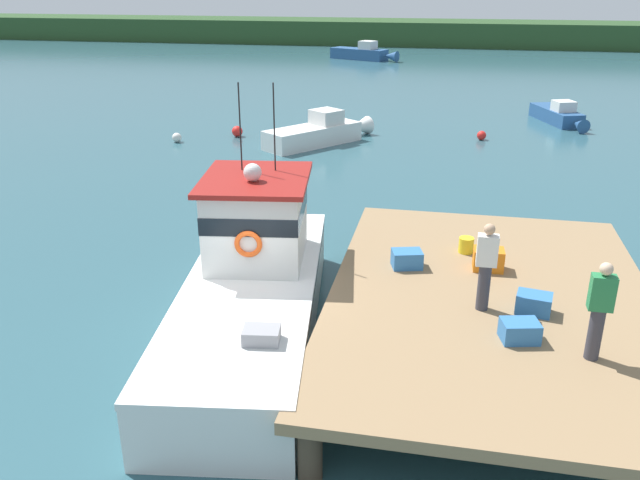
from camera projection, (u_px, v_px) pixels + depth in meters
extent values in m
plane|color=#2D5660|center=(249.00, 326.00, 13.65)|extent=(200.00, 200.00, 0.00)
cylinder|color=#4C3D2D|center=(310.00, 450.00, 9.33)|extent=(0.36, 0.36, 1.00)
cylinder|color=#4C3D2D|center=(378.00, 239.00, 16.79)|extent=(0.36, 0.36, 1.00)
cylinder|color=#4C3D2D|center=(592.00, 255.00, 15.83)|extent=(0.36, 0.36, 1.00)
cube|color=#937551|center=(491.00, 299.00, 12.36)|extent=(6.00, 9.00, 0.20)
cube|color=white|center=(251.00, 313.00, 13.02)|extent=(3.61, 8.27, 1.10)
cone|color=white|center=(279.00, 226.00, 17.56)|extent=(1.34, 1.94, 1.10)
cube|color=black|center=(250.00, 292.00, 12.85)|extent=(3.61, 8.12, 0.12)
cube|color=white|center=(250.00, 285.00, 12.79)|extent=(3.65, 8.28, 0.12)
cube|color=silver|center=(257.00, 223.00, 13.59)|extent=(2.19, 2.45, 1.80)
cube|color=black|center=(256.00, 209.00, 13.47)|extent=(2.22, 2.47, 0.36)
cube|color=maroon|center=(255.00, 179.00, 13.23)|extent=(2.47, 2.78, 0.10)
sphere|color=white|center=(253.00, 172.00, 12.87)|extent=(0.36, 0.36, 0.36)
cylinder|color=black|center=(240.00, 127.00, 13.36)|extent=(0.03, 0.03, 1.80)
cylinder|color=black|center=(274.00, 128.00, 13.32)|extent=(0.03, 0.03, 1.80)
cube|color=#939399|center=(262.00, 338.00, 10.68)|extent=(0.66, 0.52, 0.36)
torus|color=orange|center=(196.00, 363.00, 10.22)|extent=(0.63, 0.63, 0.12)
torus|color=#EA5119|center=(248.00, 244.00, 12.53)|extent=(0.55, 0.18, 0.54)
cube|color=#3370B2|center=(534.00, 303.00, 11.61)|extent=(0.67, 0.54, 0.35)
cube|color=#3370B2|center=(520.00, 331.00, 10.72)|extent=(0.68, 0.56, 0.34)
cube|color=#3370B2|center=(407.00, 259.00, 13.43)|extent=(0.70, 0.58, 0.36)
cube|color=orange|center=(488.00, 259.00, 13.30)|extent=(0.61, 0.46, 0.44)
cylinder|color=yellow|center=(466.00, 245.00, 14.15)|extent=(0.32, 0.32, 0.34)
cylinder|color=#383842|center=(484.00, 287.00, 11.64)|extent=(0.22, 0.22, 0.86)
cube|color=white|center=(487.00, 250.00, 11.38)|extent=(0.36, 0.22, 0.56)
sphere|color=tan|center=(490.00, 229.00, 11.23)|extent=(0.20, 0.20, 0.20)
cylinder|color=#383842|center=(595.00, 334.00, 10.12)|extent=(0.22, 0.22, 0.86)
cube|color=#287F47|center=(602.00, 293.00, 9.86)|extent=(0.36, 0.22, 0.56)
sphere|color=beige|center=(606.00, 269.00, 9.71)|extent=(0.20, 0.20, 0.20)
cube|color=#285184|center=(556.00, 115.00, 32.62)|extent=(2.30, 3.78, 0.66)
cone|color=#285184|center=(579.00, 125.00, 30.55)|extent=(0.92, 1.07, 0.66)
cube|color=silver|center=(564.00, 106.00, 31.82)|extent=(1.17, 1.16, 0.49)
cube|color=#285184|center=(359.00, 54.00, 57.13)|extent=(5.22, 3.45, 0.91)
cone|color=#285184|center=(390.00, 56.00, 55.47)|extent=(1.51, 1.33, 0.91)
cube|color=silver|center=(368.00, 45.00, 56.37)|extent=(1.65, 1.67, 0.68)
cube|color=white|center=(313.00, 136.00, 28.10)|extent=(3.84, 4.41, 0.81)
cone|color=white|center=(359.00, 127.00, 29.80)|extent=(1.32, 1.38, 0.81)
cube|color=silver|center=(326.00, 117.00, 28.31)|extent=(1.58, 1.58, 0.61)
sphere|color=red|center=(482.00, 135.00, 29.05)|extent=(0.40, 0.40, 0.40)
sphere|color=red|center=(237.00, 131.00, 29.63)|extent=(0.49, 0.49, 0.49)
sphere|color=silver|center=(177.00, 138.00, 28.65)|extent=(0.41, 0.41, 0.41)
cube|color=#284723|center=(422.00, 32.00, 69.57)|extent=(120.00, 8.00, 2.40)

